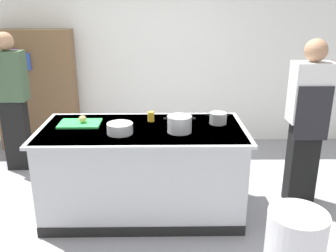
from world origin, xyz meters
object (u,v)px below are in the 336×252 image
person_chef (307,121)px  juice_cup (151,117)px  onion (83,119)px  bookshelf (37,91)px  person_guest (12,99)px  mixing_bowl (120,128)px  sauce_pan (218,118)px  stock_pot (179,124)px  trash_bin (294,246)px

person_chef → juice_cup: bearing=86.2°
onion → bookshelf: size_ratio=0.04×
person_chef → person_guest: size_ratio=1.00×
onion → person_chef: bearing=1.3°
mixing_bowl → person_chef: 1.87m
sauce_pan → juice_cup: sauce_pan is taller
stock_pot → sauce_pan: size_ratio=1.24×
stock_pot → sauce_pan: bearing=31.4°
stock_pot → bookshelf: bearing=135.4°
sauce_pan → person_chef: bearing=2.5°
onion → person_guest: (-1.07, 0.97, -0.05)m
juice_cup → trash_bin: juice_cup is taller
onion → mixing_bowl: bearing=-33.8°
onion → person_guest: 1.44m
trash_bin → person_guest: size_ratio=0.34×
person_chef → trash_bin: bearing=156.2°
sauce_pan → juice_cup: size_ratio=2.36×
mixing_bowl → person_chef: bearing=9.7°
mixing_bowl → bookshelf: (-1.40, 1.95, -0.10)m
onion → juice_cup: 0.67m
onion → mixing_bowl: 0.47m
person_chef → person_guest: same height
person_chef → mixing_bowl: bearing=97.5°
sauce_pan → person_chef: 0.91m
person_chef → bookshelf: bearing=61.0°
stock_pot → sauce_pan: stock_pot is taller
sauce_pan → bookshelf: bookshelf is taller
juice_cup → person_chef: size_ratio=0.06×
person_guest → juice_cup: bearing=62.0°
mixing_bowl → trash_bin: size_ratio=0.41×
mixing_bowl → bookshelf: bookshelf is taller
trash_bin → bookshelf: size_ratio=0.34×
sauce_pan → bookshelf: size_ratio=0.14×
stock_pot → person_chef: 1.33m
juice_cup → bookshelf: (-1.67, 1.59, -0.10)m
onion → person_guest: bearing=137.8°
stock_pot → juice_cup: (-0.27, 0.32, -0.03)m
sauce_pan → bookshelf: (-2.33, 1.68, -0.10)m
onion → trash_bin: bearing=-32.0°
stock_pot → onion: bearing=166.5°
mixing_bowl → juice_cup: size_ratio=2.38×
onion → trash_bin: 2.20m
stock_pot → bookshelf: size_ratio=0.17×
stock_pot → mixing_bowl: 0.55m
onion → trash_bin: size_ratio=0.13×
stock_pot → person_chef: person_chef is taller
stock_pot → mixing_bowl: size_ratio=1.23×
onion → person_chef: (2.24, 0.05, -0.04)m
juice_cup → person_guest: bearing=153.3°
onion → juice_cup: (0.67, 0.10, -0.01)m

